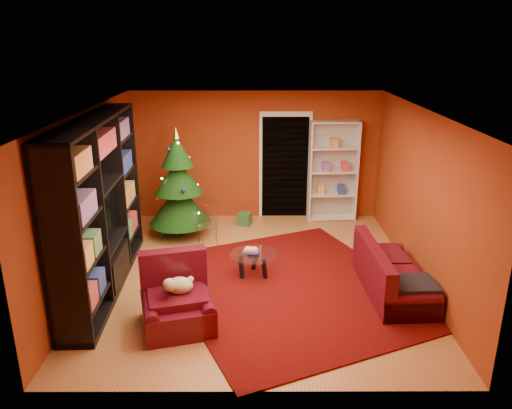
{
  "coord_description": "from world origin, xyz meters",
  "views": [
    {
      "loc": [
        -0.02,
        -7.17,
        3.63
      ],
      "look_at": [
        0.0,
        0.4,
        1.05
      ],
      "focal_mm": 35.0,
      "sensor_mm": 36.0,
      "label": 1
    }
  ],
  "objects_px": {
    "media_unit": "(99,207)",
    "sofa": "(394,270)",
    "christmas_tree": "(179,184)",
    "acrylic_chair": "(207,225)",
    "gift_box_teal": "(168,227)",
    "coffee_table": "(254,264)",
    "gift_box_red": "(194,213)",
    "rug": "(291,287)",
    "white_bookshelf": "(333,171)",
    "dog": "(180,285)",
    "gift_box_green": "(245,219)",
    "armchair": "(177,301)"
  },
  "relations": [
    {
      "from": "rug",
      "to": "christmas_tree",
      "type": "bearing_deg",
      "value": 132.66
    },
    {
      "from": "acrylic_chair",
      "to": "gift_box_red",
      "type": "bearing_deg",
      "value": 101.13
    },
    {
      "from": "christmas_tree",
      "to": "gift_box_teal",
      "type": "height_order",
      "value": "christmas_tree"
    },
    {
      "from": "gift_box_green",
      "to": "sofa",
      "type": "relative_size",
      "value": 0.14
    },
    {
      "from": "media_unit",
      "to": "gift_box_red",
      "type": "relative_size",
      "value": 14.85
    },
    {
      "from": "gift_box_teal",
      "to": "coffee_table",
      "type": "height_order",
      "value": "coffee_table"
    },
    {
      "from": "rug",
      "to": "armchair",
      "type": "relative_size",
      "value": 3.95
    },
    {
      "from": "white_bookshelf",
      "to": "acrylic_chair",
      "type": "height_order",
      "value": "white_bookshelf"
    },
    {
      "from": "gift_box_teal",
      "to": "white_bookshelf",
      "type": "bearing_deg",
      "value": 13.99
    },
    {
      "from": "gift_box_green",
      "to": "white_bookshelf",
      "type": "bearing_deg",
      "value": 10.57
    },
    {
      "from": "christmas_tree",
      "to": "acrylic_chair",
      "type": "bearing_deg",
      "value": -40.18
    },
    {
      "from": "armchair",
      "to": "gift_box_green",
      "type": "bearing_deg",
      "value": 62.82
    },
    {
      "from": "white_bookshelf",
      "to": "armchair",
      "type": "xyz_separation_m",
      "value": [
        -2.58,
        -4.05,
        -0.63
      ]
    },
    {
      "from": "gift_box_green",
      "to": "gift_box_red",
      "type": "height_order",
      "value": "gift_box_green"
    },
    {
      "from": "media_unit",
      "to": "armchair",
      "type": "relative_size",
      "value": 3.41
    },
    {
      "from": "acrylic_chair",
      "to": "christmas_tree",
      "type": "bearing_deg",
      "value": 134.59
    },
    {
      "from": "rug",
      "to": "gift_box_red",
      "type": "relative_size",
      "value": 17.21
    },
    {
      "from": "sofa",
      "to": "white_bookshelf",
      "type": "bearing_deg",
      "value": 5.95
    },
    {
      "from": "gift_box_red",
      "to": "armchair",
      "type": "height_order",
      "value": "armchair"
    },
    {
      "from": "coffee_table",
      "to": "media_unit",
      "type": "bearing_deg",
      "value": -172.13
    },
    {
      "from": "armchair",
      "to": "acrylic_chair",
      "type": "xyz_separation_m",
      "value": [
        0.14,
        2.71,
        0.0
      ]
    },
    {
      "from": "sofa",
      "to": "media_unit",
      "type": "bearing_deg",
      "value": 84.42
    },
    {
      "from": "media_unit",
      "to": "armchair",
      "type": "height_order",
      "value": "media_unit"
    },
    {
      "from": "gift_box_red",
      "to": "dog",
      "type": "distance_m",
      "value": 4.05
    },
    {
      "from": "gift_box_red",
      "to": "acrylic_chair",
      "type": "bearing_deg",
      "value": -73.64
    },
    {
      "from": "media_unit",
      "to": "christmas_tree",
      "type": "relative_size",
      "value": 1.6
    },
    {
      "from": "gift_box_green",
      "to": "dog",
      "type": "distance_m",
      "value": 3.76
    },
    {
      "from": "christmas_tree",
      "to": "white_bookshelf",
      "type": "xyz_separation_m",
      "value": [
        2.99,
        0.88,
        0.01
      ]
    },
    {
      "from": "christmas_tree",
      "to": "gift_box_red",
      "type": "distance_m",
      "value": 1.27
    },
    {
      "from": "gift_box_red",
      "to": "armchair",
      "type": "bearing_deg",
      "value": -86.36
    },
    {
      "from": "dog",
      "to": "rug",
      "type": "bearing_deg",
      "value": 17.72
    },
    {
      "from": "christmas_tree",
      "to": "acrylic_chair",
      "type": "relative_size",
      "value": 2.71
    },
    {
      "from": "gift_box_teal",
      "to": "gift_box_green",
      "type": "relative_size",
      "value": 1.1
    },
    {
      "from": "dog",
      "to": "sofa",
      "type": "xyz_separation_m",
      "value": [
        3.01,
        0.83,
        -0.19
      ]
    },
    {
      "from": "media_unit",
      "to": "gift_box_green",
      "type": "relative_size",
      "value": 13.49
    },
    {
      "from": "rug",
      "to": "sofa",
      "type": "height_order",
      "value": "sofa"
    },
    {
      "from": "media_unit",
      "to": "acrylic_chair",
      "type": "bearing_deg",
      "value": 46.47
    },
    {
      "from": "gift_box_green",
      "to": "dog",
      "type": "xyz_separation_m",
      "value": [
        -0.76,
        -3.66,
        0.44
      ]
    },
    {
      "from": "gift_box_teal",
      "to": "gift_box_red",
      "type": "height_order",
      "value": "gift_box_teal"
    },
    {
      "from": "media_unit",
      "to": "sofa",
      "type": "height_order",
      "value": "media_unit"
    },
    {
      "from": "rug",
      "to": "media_unit",
      "type": "height_order",
      "value": "media_unit"
    },
    {
      "from": "rug",
      "to": "dog",
      "type": "height_order",
      "value": "dog"
    },
    {
      "from": "christmas_tree",
      "to": "coffee_table",
      "type": "xyz_separation_m",
      "value": [
        1.39,
        -1.73,
        -0.81
      ]
    },
    {
      "from": "dog",
      "to": "sofa",
      "type": "height_order",
      "value": "sofa"
    },
    {
      "from": "gift_box_green",
      "to": "sofa",
      "type": "height_order",
      "value": "sofa"
    },
    {
      "from": "gift_box_green",
      "to": "gift_box_teal",
      "type": "bearing_deg",
      "value": -161.97
    },
    {
      "from": "rug",
      "to": "media_unit",
      "type": "bearing_deg",
      "value": 178.04
    },
    {
      "from": "gift_box_red",
      "to": "coffee_table",
      "type": "xyz_separation_m",
      "value": [
        1.24,
        -2.62,
        0.09
      ]
    },
    {
      "from": "gift_box_red",
      "to": "white_bookshelf",
      "type": "height_order",
      "value": "white_bookshelf"
    },
    {
      "from": "gift_box_green",
      "to": "acrylic_chair",
      "type": "height_order",
      "value": "acrylic_chair"
    }
  ]
}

